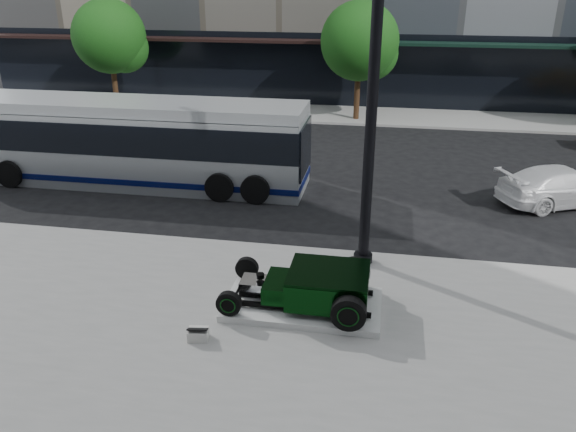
% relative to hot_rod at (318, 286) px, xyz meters
% --- Properties ---
extents(ground, '(120.00, 120.00, 0.00)m').
position_rel_hot_rod_xyz_m(ground, '(-1.36, 4.98, -0.70)').
color(ground, black).
rests_on(ground, ground).
extents(sidewalk_far, '(70.00, 4.00, 0.12)m').
position_rel_hot_rod_xyz_m(sidewalk_far, '(-1.36, 18.98, -0.64)').
color(sidewalk_far, gray).
rests_on(sidewalk_far, ground).
extents(street_trees, '(29.80, 3.80, 5.70)m').
position_rel_hot_rod_xyz_m(street_trees, '(-0.22, 18.05, 3.07)').
color(street_trees, black).
rests_on(street_trees, sidewalk_far).
extents(display_plinth, '(3.40, 1.80, 0.15)m').
position_rel_hot_rod_xyz_m(display_plinth, '(-0.33, -0.00, -0.50)').
color(display_plinth, silver).
rests_on(display_plinth, sidewalk_near).
extents(hot_rod, '(3.22, 2.00, 0.81)m').
position_rel_hot_rod_xyz_m(hot_rod, '(0.00, 0.00, 0.00)').
color(hot_rod, black).
rests_on(hot_rod, display_plinth).
extents(info_plaque, '(0.44, 0.35, 0.31)m').
position_rel_hot_rod_xyz_m(info_plaque, '(-2.23, -1.52, -0.45)').
color(info_plaque, silver).
rests_on(info_plaque, sidewalk_near).
extents(lamppost, '(0.48, 0.48, 8.64)m').
position_rel_hot_rod_xyz_m(lamppost, '(0.85, 2.41, 3.42)').
color(lamppost, black).
rests_on(lamppost, sidewalk_near).
extents(transit_bus, '(12.12, 2.88, 2.92)m').
position_rel_hot_rod_xyz_m(transit_bus, '(-7.41, 7.39, 0.79)').
color(transit_bus, '#A5ABAE').
rests_on(transit_bus, ground).
extents(white_sedan, '(4.61, 3.32, 1.24)m').
position_rel_hot_rod_xyz_m(white_sedan, '(6.93, 7.79, -0.08)').
color(white_sedan, white).
rests_on(white_sedan, ground).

